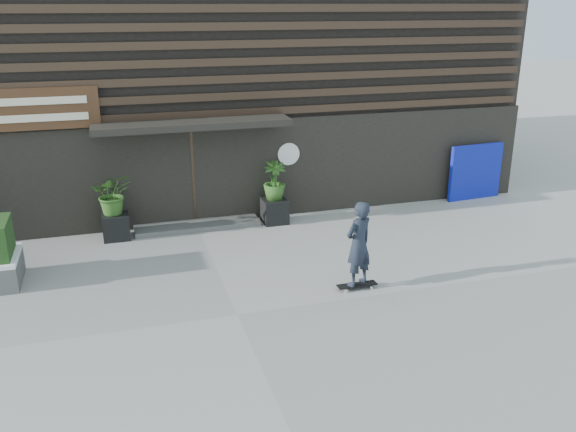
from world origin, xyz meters
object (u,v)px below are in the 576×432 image
object	(u,v)px
planter_pot_right	(275,211)
skateboarder	(359,244)
blue_tarp	(475,172)
planter_pot_left	(116,226)

from	to	relation	value
planter_pot_right	skateboarder	world-z (taller)	skateboarder
blue_tarp	planter_pot_left	bearing A→B (deg)	176.79
planter_pot_left	skateboarder	xyz separation A→B (m)	(4.31, -4.05, 0.62)
blue_tarp	skateboarder	size ratio (longest dim) A/B	0.93
planter_pot_left	skateboarder	size ratio (longest dim) A/B	0.34
blue_tarp	skateboarder	bearing A→B (deg)	-145.69
planter_pot_left	blue_tarp	xyz separation A→B (m)	(9.63, 0.30, 0.47)
planter_pot_left	blue_tarp	world-z (taller)	blue_tarp
planter_pot_left	planter_pot_right	size ratio (longest dim) A/B	1.00
planter_pot_right	blue_tarp	world-z (taller)	blue_tarp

